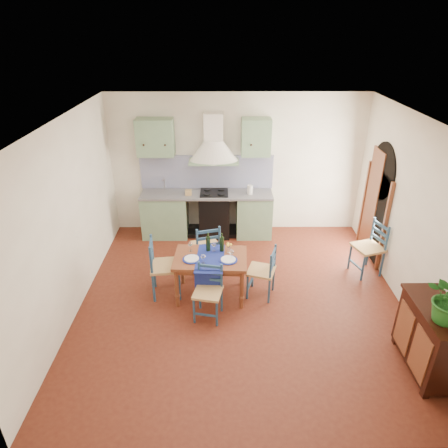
# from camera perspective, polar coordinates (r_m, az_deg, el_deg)

# --- Properties ---
(floor) EXTENTS (5.00, 5.00, 0.00)m
(floor) POSITION_cam_1_polar(r_m,az_deg,el_deg) (6.47, 2.39, -10.65)
(floor) COLOR #47180F
(floor) RESTS_ON ground
(back_wall) EXTENTS (5.00, 0.96, 2.80)m
(back_wall) POSITION_cam_1_polar(r_m,az_deg,el_deg) (7.96, -1.55, 5.60)
(back_wall) COLOR silver
(back_wall) RESTS_ON ground
(right_wall) EXTENTS (0.26, 5.00, 2.80)m
(right_wall) POSITION_cam_1_polar(r_m,az_deg,el_deg) (6.61, 24.67, 1.10)
(right_wall) COLOR silver
(right_wall) RESTS_ON ground
(left_wall) EXTENTS (0.04, 5.00, 2.80)m
(left_wall) POSITION_cam_1_polar(r_m,az_deg,el_deg) (6.13, -21.37, 0.44)
(left_wall) COLOR silver
(left_wall) RESTS_ON ground
(ceiling) EXTENTS (5.00, 5.00, 0.01)m
(ceiling) POSITION_cam_1_polar(r_m,az_deg,el_deg) (5.25, 2.99, 14.38)
(ceiling) COLOR silver
(ceiling) RESTS_ON back_wall
(dining_table) EXTENTS (1.15, 0.87, 1.03)m
(dining_table) POSITION_cam_1_polar(r_m,az_deg,el_deg) (6.20, -1.91, -5.39)
(dining_table) COLOR brown
(dining_table) RESTS_ON ground
(chair_near) EXTENTS (0.47, 0.47, 0.84)m
(chair_near) POSITION_cam_1_polar(r_m,az_deg,el_deg) (5.89, -2.26, -9.65)
(chair_near) COLOR navy
(chair_near) RESTS_ON ground
(chair_far) EXTENTS (0.55, 0.55, 0.95)m
(chair_far) POSITION_cam_1_polar(r_m,az_deg,el_deg) (6.84, -2.53, -3.40)
(chair_far) COLOR navy
(chair_far) RESTS_ON ground
(chair_left) EXTENTS (0.51, 0.51, 0.99)m
(chair_left) POSITION_cam_1_polar(r_m,az_deg,el_deg) (6.37, -8.68, -6.03)
(chair_left) COLOR navy
(chair_left) RESTS_ON ground
(chair_right) EXTENTS (0.51, 0.51, 0.87)m
(chair_right) POSITION_cam_1_polar(r_m,az_deg,el_deg) (6.33, 5.61, -6.76)
(chair_right) COLOR navy
(chair_right) RESTS_ON ground
(chair_spare) EXTENTS (0.56, 0.56, 0.96)m
(chair_spare) POSITION_cam_1_polar(r_m,az_deg,el_deg) (7.27, 20.09, -3.19)
(chair_spare) COLOR navy
(chair_spare) RESTS_ON ground
(sideboard) EXTENTS (0.50, 1.05, 0.94)m
(sideboard) POSITION_cam_1_polar(r_m,az_deg,el_deg) (5.66, 27.46, -14.10)
(sideboard) COLOR black
(sideboard) RESTS_ON ground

